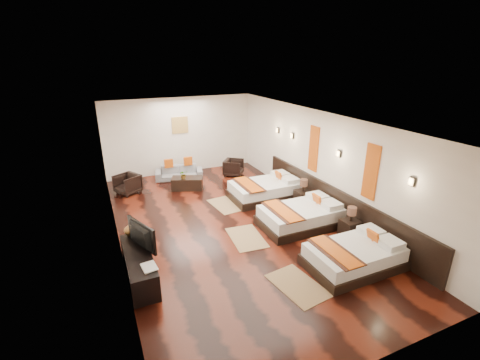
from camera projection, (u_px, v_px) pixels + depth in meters
name	position (u px, v px, depth m)	size (l,w,h in m)	color
floor	(230.00, 225.00, 8.85)	(5.50, 9.50, 0.01)	black
ceiling	(229.00, 119.00, 7.87)	(5.50, 9.50, 0.01)	white
back_wall	(180.00, 136.00, 12.42)	(5.50, 0.01, 2.80)	silver
left_wall	(113.00, 193.00, 7.31)	(0.01, 9.50, 2.80)	silver
right_wall	(320.00, 162.00, 9.41)	(0.01, 9.50, 2.80)	silver
headboard_panel	(334.00, 203.00, 9.05)	(0.08, 6.60, 0.90)	black
bed_near	(355.00, 256.00, 7.04)	(1.97, 1.24, 0.75)	black
bed_mid	(301.00, 216.00, 8.75)	(2.09, 1.31, 0.80)	black
bed_far	(265.00, 190.00, 10.44)	(2.11, 1.33, 0.80)	black
nightstand_a	(350.00, 227.00, 8.18)	(0.41, 0.41, 0.81)	black
nightstand_b	(303.00, 196.00, 9.91)	(0.42, 0.42, 0.83)	black
jute_mat_near	(298.00, 285.00, 6.53)	(0.75, 1.20, 0.01)	olive
jute_mat_mid	(246.00, 238.00, 8.23)	(0.75, 1.20, 0.01)	olive
jute_mat_far	(226.00, 205.00, 10.03)	(0.75, 1.20, 0.01)	olive
tv_console	(139.00, 266.00, 6.69)	(0.50, 1.80, 0.55)	black
tv	(137.00, 236.00, 6.67)	(0.96, 0.13, 0.56)	black
book	(142.00, 269.00, 6.09)	(0.26, 0.34, 0.03)	black
figurine	(131.00, 228.00, 7.21)	(0.32, 0.32, 0.33)	brown
sofa	(179.00, 173.00, 12.05)	(1.65, 0.64, 0.48)	slate
armchair_left	(128.00, 184.00, 10.78)	(0.67, 0.69, 0.63)	black
armchair_right	(234.00, 168.00, 12.39)	(0.65, 0.67, 0.61)	black
coffee_table	(187.00, 183.00, 11.17)	(1.00, 0.50, 0.40)	black
table_plant	(183.00, 174.00, 10.95)	(0.27, 0.23, 0.30)	#305D1F
orange_panel_a	(371.00, 172.00, 7.68)	(0.04, 0.40, 1.30)	#D86014
orange_panel_b	(314.00, 149.00, 9.56)	(0.04, 0.40, 1.30)	#D86014
sconce_near	(412.00, 182.00, 6.68)	(0.07, 0.12, 0.18)	black
sconce_mid	(339.00, 154.00, 8.56)	(0.07, 0.12, 0.18)	black
sconce_far	(292.00, 136.00, 10.44)	(0.07, 0.12, 0.18)	black
sconce_lounge	(278.00, 130.00, 11.20)	(0.07, 0.12, 0.18)	black
gold_artwork	(180.00, 125.00, 12.26)	(0.60, 0.04, 0.60)	#AD873F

